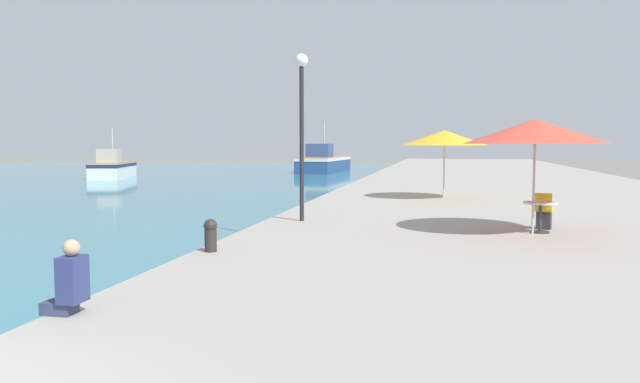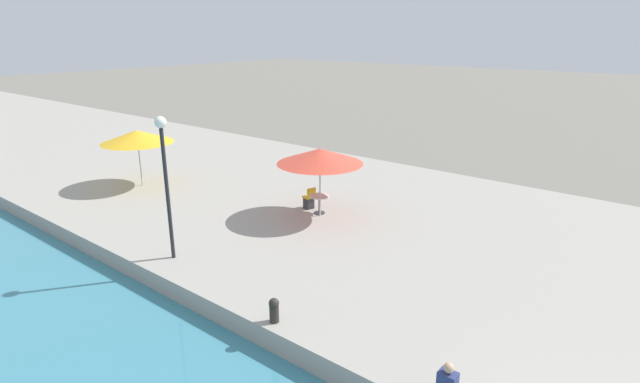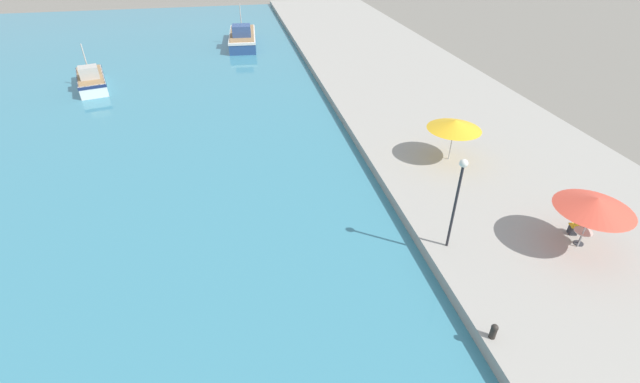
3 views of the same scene
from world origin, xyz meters
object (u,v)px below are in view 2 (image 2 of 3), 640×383
object	(u,v)px
cafe_umbrella_pink	(320,156)
lamppost	(165,164)
cafe_umbrella_white	(137,137)
cafe_chair_left	(309,201)
mooring_bollard	(274,309)
cafe_table	(319,201)

from	to	relation	value
cafe_umbrella_pink	lamppost	size ratio (longest dim) A/B	0.73
cafe_umbrella_white	lamppost	size ratio (longest dim) A/B	0.72
cafe_umbrella_white	cafe_chair_left	xyz separation A→B (m)	(2.46, -8.19, -2.01)
cafe_umbrella_pink	cafe_chair_left	world-z (taller)	cafe_umbrella_pink
cafe_umbrella_pink	mooring_bollard	bearing A→B (deg)	-149.96
cafe_umbrella_pink	lamppost	world-z (taller)	lamppost
cafe_umbrella_pink	lamppost	bearing A→B (deg)	167.56
cafe_umbrella_pink	cafe_umbrella_white	distance (m)	9.31
cafe_umbrella_white	cafe_chair_left	size ratio (longest dim) A/B	3.59
mooring_bollard	cafe_umbrella_white	bearing A→B (deg)	70.68
cafe_umbrella_white	mooring_bollard	bearing A→B (deg)	-109.32
mooring_bollard	cafe_umbrella_pink	bearing A→B (deg)	30.04
cafe_umbrella_pink	cafe_chair_left	distance (m)	2.30
cafe_umbrella_pink	cafe_chair_left	xyz separation A→B (m)	(0.38, 0.88, -2.09)
cafe_umbrella_pink	cafe_table	distance (m)	1.90
cafe_umbrella_white	lamppost	bearing A→B (deg)	-116.29
cafe_chair_left	mooring_bollard	bearing A→B (deg)	-130.96
cafe_chair_left	lamppost	xyz separation A→B (m)	(-6.29, 0.42, 2.77)
cafe_umbrella_white	cafe_table	world-z (taller)	cafe_umbrella_white
cafe_umbrella_white	mooring_bollard	xyz separation A→B (m)	(-4.52, -12.88, -1.99)
lamppost	cafe_table	bearing A→B (deg)	-10.42
cafe_umbrella_white	mooring_bollard	world-z (taller)	cafe_umbrella_white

